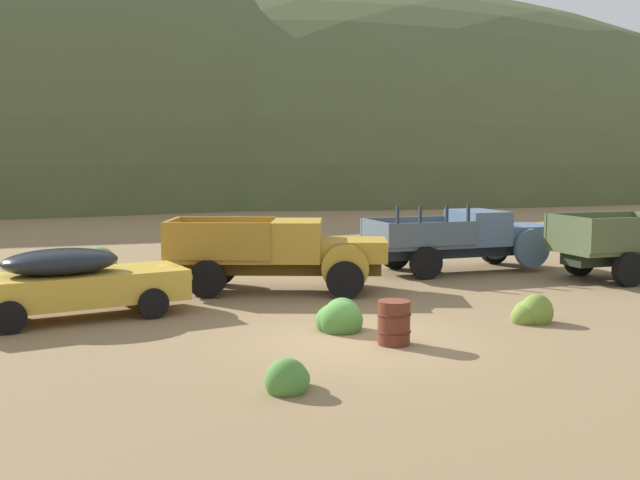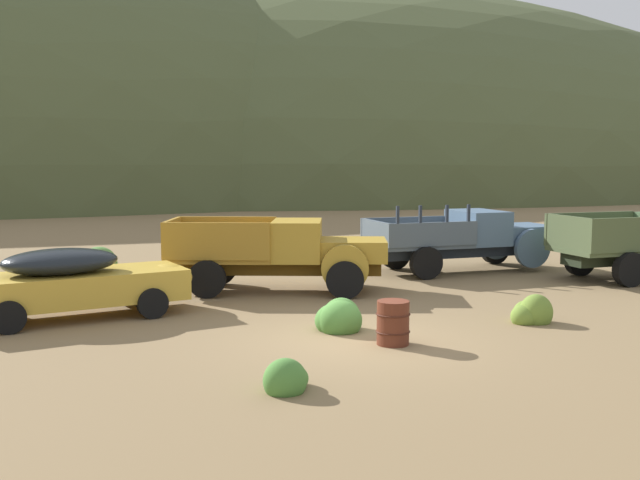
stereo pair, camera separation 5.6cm
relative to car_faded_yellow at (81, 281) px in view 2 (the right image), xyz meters
name	(u,v)px [view 2 (the right image)]	position (x,y,z in m)	size (l,w,h in m)	color
ground_plane	(356,340)	(5.17, -3.66, -0.82)	(300.00, 300.00, 0.00)	olive
hill_far_right	(343,188)	(28.45, 68.34, -0.82)	(115.50, 78.09, 45.03)	#4C5633
car_faded_yellow	(81,281)	(0.00, 0.00, 0.00)	(5.26, 2.81, 1.57)	gold
truck_mustard	(291,254)	(5.25, 1.84, 0.19)	(6.00, 3.61, 1.91)	#593D12
truck_chalk_blue	(473,238)	(11.63, 3.81, 0.20)	(6.08, 2.64, 2.16)	#262D39
oil_drum_by_truck	(393,323)	(5.73, -4.15, -0.40)	(0.66, 0.66, 0.84)	#5B2819
bush_between_trucks	(286,380)	(3.13, -6.28, -0.65)	(0.76, 0.84, 0.67)	#4C8438
bush_front_left	(531,314)	(9.28, -3.24, -0.63)	(0.94, 0.79, 0.80)	olive
bush_lone_scrub	(340,320)	(5.11, -2.77, -0.60)	(0.97, 0.98, 0.85)	#4C8438
bush_front_right	(100,262)	(0.35, 7.30, -0.58)	(1.12, 1.03, 0.94)	#5B8E42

